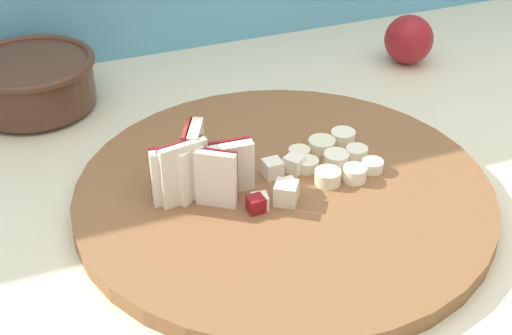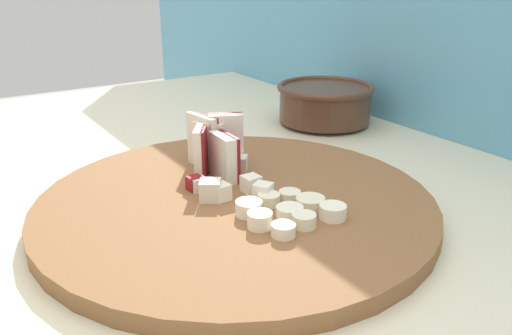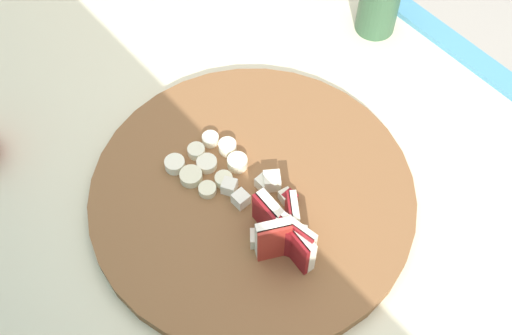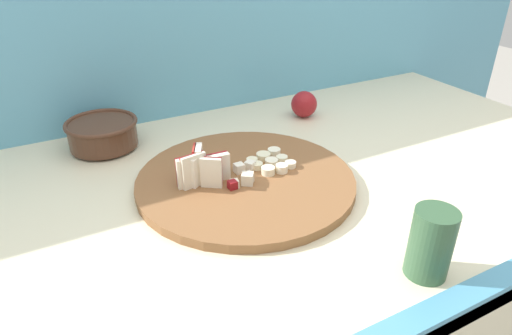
{
  "view_description": "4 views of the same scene",
  "coord_description": "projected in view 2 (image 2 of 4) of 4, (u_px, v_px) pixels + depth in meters",
  "views": [
    {
      "loc": [
        -0.33,
        -0.53,
        1.37
      ],
      "look_at": [
        -0.12,
        0.01,
        0.99
      ],
      "focal_mm": 50.51,
      "sensor_mm": 36.0,
      "label": 1
    },
    {
      "loc": [
        0.36,
        -0.25,
        1.19
      ],
      "look_at": [
        -0.08,
        0.04,
        0.98
      ],
      "focal_mm": 37.0,
      "sensor_mm": 36.0,
      "label": 2
    },
    {
      "loc": [
        -0.43,
        0.3,
        1.69
      ],
      "look_at": [
        -0.07,
        -0.0,
        0.98
      ],
      "focal_mm": 46.62,
      "sensor_mm": 36.0,
      "label": 3
    },
    {
      "loc": [
        -0.42,
        -0.67,
        1.39
      ],
      "look_at": [
        -0.05,
        0.03,
        0.96
      ],
      "focal_mm": 31.65,
      "sensor_mm": 36.0,
      "label": 4
    }
  ],
  "objects": [
    {
      "name": "tile_backsplash",
      "position": [
        504.0,
        285.0,
        0.8
      ],
      "size": [
        2.4,
        0.04,
        1.46
      ],
      "primitive_type": "cube",
      "color": "#5BA3C1",
      "rests_on": "ground"
    },
    {
      "name": "ceramic_bowl",
      "position": [
        325.0,
        102.0,
        0.88
      ],
      "size": [
        0.16,
        0.16,
        0.07
      ],
      "color": "#4C2D1E",
      "rests_on": "tiled_countertop"
    },
    {
      "name": "banana_slice_rows",
      "position": [
        289.0,
        211.0,
        0.52
      ],
      "size": [
        0.09,
        0.09,
        0.02
      ],
      "color": "#F4EAC6",
      "rests_on": "cutting_board"
    },
    {
      "name": "apple_dice_pile",
      "position": [
        227.0,
        184.0,
        0.58
      ],
      "size": [
        0.11,
        0.1,
        0.02
      ],
      "color": "beige",
      "rests_on": "cutting_board"
    },
    {
      "name": "apple_wedge_fan",
      "position": [
        212.0,
        146.0,
        0.63
      ],
      "size": [
        0.1,
        0.08,
        0.07
      ],
      "color": "maroon",
      "rests_on": "cutting_board"
    },
    {
      "name": "cutting_board",
      "position": [
        236.0,
        205.0,
        0.57
      ],
      "size": [
        0.43,
        0.43,
        0.02
      ],
      "primitive_type": "cylinder",
      "color": "brown",
      "rests_on": "tiled_countertop"
    }
  ]
}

